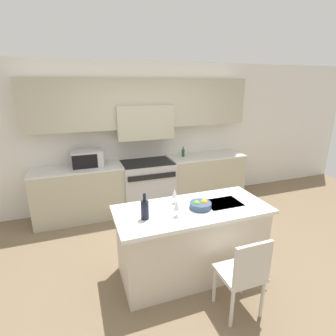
{
  "coord_description": "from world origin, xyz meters",
  "views": [
    {
      "loc": [
        -1.2,
        -2.74,
        2.3
      ],
      "look_at": [
        0.01,
        0.64,
        1.15
      ],
      "focal_mm": 28.0,
      "sensor_mm": 36.0,
      "label": 1
    }
  ],
  "objects_px": {
    "wine_glass_far": "(175,193)",
    "fruit_bowl": "(200,205)",
    "wine_glass_near": "(177,206)",
    "oil_bottle_on_counter": "(183,153)",
    "microwave": "(87,159)",
    "wine_bottle": "(145,209)",
    "island_chair": "(244,273)",
    "range_stove": "(148,185)"
  },
  "relations": [
    {
      "from": "wine_bottle",
      "to": "fruit_bowl",
      "type": "height_order",
      "value": "wine_bottle"
    },
    {
      "from": "wine_glass_near",
      "to": "wine_bottle",
      "type": "bearing_deg",
      "value": 168.34
    },
    {
      "from": "range_stove",
      "to": "wine_bottle",
      "type": "height_order",
      "value": "wine_bottle"
    },
    {
      "from": "island_chair",
      "to": "wine_glass_near",
      "type": "xyz_separation_m",
      "value": [
        -0.47,
        0.65,
        0.51
      ]
    },
    {
      "from": "microwave",
      "to": "fruit_bowl",
      "type": "distance_m",
      "value": 2.32
    },
    {
      "from": "oil_bottle_on_counter",
      "to": "range_stove",
      "type": "bearing_deg",
      "value": -173.45
    },
    {
      "from": "island_chair",
      "to": "wine_glass_near",
      "type": "distance_m",
      "value": 0.95
    },
    {
      "from": "microwave",
      "to": "wine_bottle",
      "type": "bearing_deg",
      "value": -76.93
    },
    {
      "from": "wine_glass_near",
      "to": "oil_bottle_on_counter",
      "type": "relative_size",
      "value": 1.0
    },
    {
      "from": "wine_bottle",
      "to": "oil_bottle_on_counter",
      "type": "distance_m",
      "value": 2.49
    },
    {
      "from": "microwave",
      "to": "island_chair",
      "type": "bearing_deg",
      "value": -64.98
    },
    {
      "from": "microwave",
      "to": "wine_glass_near",
      "type": "distance_m",
      "value": 2.26
    },
    {
      "from": "microwave",
      "to": "wine_bottle",
      "type": "distance_m",
      "value": 2.09
    },
    {
      "from": "island_chair",
      "to": "oil_bottle_on_counter",
      "type": "bearing_deg",
      "value": 79.45
    },
    {
      "from": "wine_bottle",
      "to": "fruit_bowl",
      "type": "bearing_deg",
      "value": 1.99
    },
    {
      "from": "island_chair",
      "to": "wine_bottle",
      "type": "height_order",
      "value": "wine_bottle"
    },
    {
      "from": "wine_glass_near",
      "to": "oil_bottle_on_counter",
      "type": "bearing_deg",
      "value": 65.4
    },
    {
      "from": "wine_glass_near",
      "to": "range_stove",
      "type": "bearing_deg",
      "value": 83.61
    },
    {
      "from": "wine_glass_near",
      "to": "fruit_bowl",
      "type": "height_order",
      "value": "wine_glass_near"
    },
    {
      "from": "wine_glass_far",
      "to": "wine_glass_near",
      "type": "bearing_deg",
      "value": -107.25
    },
    {
      "from": "microwave",
      "to": "island_chair",
      "type": "distance_m",
      "value": 3.09
    },
    {
      "from": "island_chair",
      "to": "oil_bottle_on_counter",
      "type": "relative_size",
      "value": 4.66
    },
    {
      "from": "island_chair",
      "to": "oil_bottle_on_counter",
      "type": "height_order",
      "value": "oil_bottle_on_counter"
    },
    {
      "from": "range_stove",
      "to": "wine_glass_far",
      "type": "distance_m",
      "value": 1.86
    },
    {
      "from": "wine_glass_near",
      "to": "oil_bottle_on_counter",
      "type": "height_order",
      "value": "oil_bottle_on_counter"
    },
    {
      "from": "wine_glass_far",
      "to": "fruit_bowl",
      "type": "distance_m",
      "value": 0.34
    },
    {
      "from": "microwave",
      "to": "oil_bottle_on_counter",
      "type": "xyz_separation_m",
      "value": [
        1.81,
        0.07,
        -0.07
      ]
    },
    {
      "from": "microwave",
      "to": "fruit_bowl",
      "type": "relative_size",
      "value": 1.99
    },
    {
      "from": "oil_bottle_on_counter",
      "to": "wine_bottle",
      "type": "bearing_deg",
      "value": -122.47
    },
    {
      "from": "microwave",
      "to": "wine_glass_far",
      "type": "distance_m",
      "value": 2.0
    },
    {
      "from": "range_stove",
      "to": "island_chair",
      "type": "bearing_deg",
      "value": -85.06
    },
    {
      "from": "island_chair",
      "to": "fruit_bowl",
      "type": "distance_m",
      "value": 0.86
    },
    {
      "from": "range_stove",
      "to": "wine_glass_far",
      "type": "bearing_deg",
      "value": -94.32
    },
    {
      "from": "microwave",
      "to": "wine_glass_near",
      "type": "relative_size",
      "value": 2.65
    },
    {
      "from": "range_stove",
      "to": "wine_glass_far",
      "type": "xyz_separation_m",
      "value": [
        -0.13,
        -1.76,
        0.56
      ]
    },
    {
      "from": "island_chair",
      "to": "wine_glass_near",
      "type": "height_order",
      "value": "wine_glass_near"
    },
    {
      "from": "microwave",
      "to": "fruit_bowl",
      "type": "xyz_separation_m",
      "value": [
        1.15,
        -2.01,
        -0.14
      ]
    },
    {
      "from": "microwave",
      "to": "oil_bottle_on_counter",
      "type": "distance_m",
      "value": 1.81
    },
    {
      "from": "oil_bottle_on_counter",
      "to": "wine_glass_far",
      "type": "bearing_deg",
      "value": -115.81
    },
    {
      "from": "island_chair",
      "to": "wine_glass_far",
      "type": "xyz_separation_m",
      "value": [
        -0.37,
        0.97,
        0.51
      ]
    },
    {
      "from": "wine_bottle",
      "to": "oil_bottle_on_counter",
      "type": "relative_size",
      "value": 1.51
    },
    {
      "from": "wine_glass_near",
      "to": "fruit_bowl",
      "type": "bearing_deg",
      "value": 15.52
    }
  ]
}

